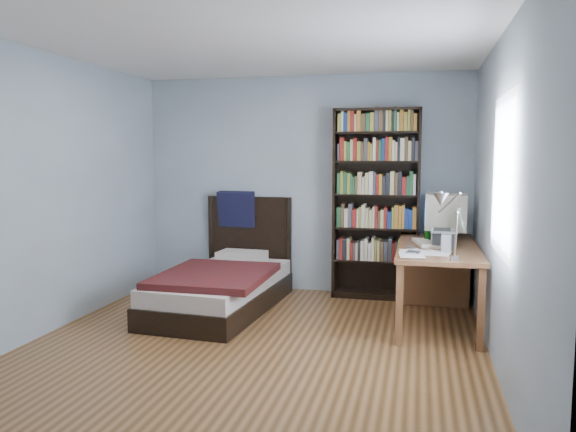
% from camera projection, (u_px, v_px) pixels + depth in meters
% --- Properties ---
extents(room, '(4.20, 4.24, 2.50)m').
position_uv_depth(room, '(254.00, 197.00, 4.50)').
color(room, brown).
rests_on(room, ground).
extents(desk, '(0.75, 1.76, 0.73)m').
position_uv_depth(desk, '(436.00, 267.00, 5.89)').
color(desk, brown).
rests_on(desk, floor).
extents(crt_monitor, '(0.42, 0.39, 0.47)m').
position_uv_depth(crt_monitor, '(445.00, 213.00, 5.81)').
color(crt_monitor, beige).
rests_on(crt_monitor, desk).
extents(laptop, '(0.32, 0.33, 0.39)m').
position_uv_depth(laptop, '(446.00, 235.00, 5.27)').
color(laptop, '#2D2D30').
rests_on(laptop, desk).
extents(desk_lamp, '(0.23, 0.50, 0.59)m').
position_uv_depth(desk_lamp, '(444.00, 207.00, 4.23)').
color(desk_lamp, '#99999E').
rests_on(desk_lamp, desk).
extents(keyboard, '(0.28, 0.49, 0.04)m').
position_uv_depth(keyboard, '(426.00, 243.00, 5.40)').
color(keyboard, beige).
rests_on(keyboard, desk).
extents(speaker, '(0.09, 0.09, 0.16)m').
position_uv_depth(speaker, '(447.00, 243.00, 4.99)').
color(speaker, gray).
rests_on(speaker, desk).
extents(soda_can, '(0.06, 0.06, 0.12)m').
position_uv_depth(soda_can, '(427.00, 236.00, 5.57)').
color(soda_can, '#073309').
rests_on(soda_can, desk).
extents(mouse, '(0.07, 0.12, 0.04)m').
position_uv_depth(mouse, '(434.00, 239.00, 5.66)').
color(mouse, silver).
rests_on(mouse, desk).
extents(phone_silver, '(0.10, 0.11, 0.02)m').
position_uv_depth(phone_silver, '(413.00, 248.00, 5.13)').
color(phone_silver, silver).
rests_on(phone_silver, desk).
extents(phone_grey, '(0.08, 0.11, 0.02)m').
position_uv_depth(phone_grey, '(411.00, 252.00, 4.95)').
color(phone_grey, gray).
rests_on(phone_grey, desk).
extents(external_drive, '(0.13, 0.13, 0.02)m').
position_uv_depth(external_drive, '(413.00, 253.00, 4.88)').
color(external_drive, gray).
rests_on(external_drive, desk).
extents(bookshelf, '(0.94, 0.30, 2.10)m').
position_uv_depth(bookshelf, '(376.00, 204.00, 6.21)').
color(bookshelf, black).
rests_on(bookshelf, floor).
extents(bed, '(1.09, 2.08, 1.16)m').
position_uv_depth(bed, '(224.00, 283.00, 5.86)').
color(bed, black).
rests_on(bed, floor).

